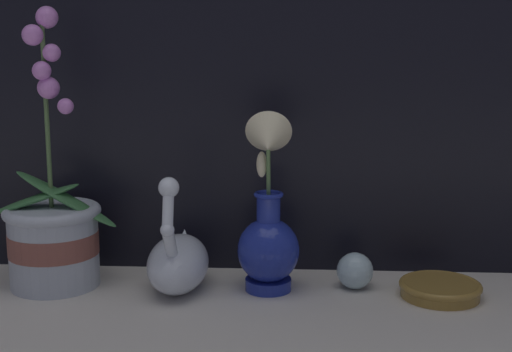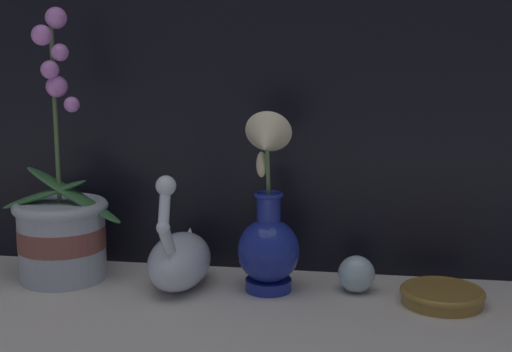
{
  "view_description": "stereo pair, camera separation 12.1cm",
  "coord_description": "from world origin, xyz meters",
  "px_view_note": "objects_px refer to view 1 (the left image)",
  "views": [
    {
      "loc": [
        0.09,
        -1.06,
        0.43
      ],
      "look_at": [
        0.03,
        0.12,
        0.2
      ],
      "focal_mm": 50.0,
      "sensor_mm": 36.0,
      "label": 1
    },
    {
      "loc": [
        0.21,
        -1.05,
        0.43
      ],
      "look_at": [
        0.03,
        0.12,
        0.2
      ],
      "focal_mm": 50.0,
      "sensor_mm": 36.0,
      "label": 2
    }
  ],
  "objects_px": {
    "blue_vase": "(268,231)",
    "amber_dish": "(440,288)",
    "orchid_potted_plant": "(53,232)",
    "glass_sphere": "(355,271)",
    "swan_figurine": "(178,260)"
  },
  "relations": [
    {
      "from": "orchid_potted_plant",
      "to": "amber_dish",
      "type": "distance_m",
      "value": 0.68
    },
    {
      "from": "orchid_potted_plant",
      "to": "glass_sphere",
      "type": "bearing_deg",
      "value": 1.27
    },
    {
      "from": "blue_vase",
      "to": "orchid_potted_plant",
      "type": "bearing_deg",
      "value": 178.65
    },
    {
      "from": "glass_sphere",
      "to": "amber_dish",
      "type": "bearing_deg",
      "value": -13.69
    },
    {
      "from": "blue_vase",
      "to": "amber_dish",
      "type": "bearing_deg",
      "value": -2.7
    },
    {
      "from": "orchid_potted_plant",
      "to": "amber_dish",
      "type": "xyz_separation_m",
      "value": [
        0.67,
        -0.02,
        -0.08
      ]
    },
    {
      "from": "orchid_potted_plant",
      "to": "amber_dish",
      "type": "bearing_deg",
      "value": -1.94
    },
    {
      "from": "swan_figurine",
      "to": "blue_vase",
      "type": "bearing_deg",
      "value": 1.07
    },
    {
      "from": "orchid_potted_plant",
      "to": "swan_figurine",
      "type": "xyz_separation_m",
      "value": [
        0.22,
        -0.01,
        -0.04
      ]
    },
    {
      "from": "swan_figurine",
      "to": "glass_sphere",
      "type": "relative_size",
      "value": 3.34
    },
    {
      "from": "glass_sphere",
      "to": "swan_figurine",
      "type": "bearing_deg",
      "value": -175.61
    },
    {
      "from": "swan_figurine",
      "to": "orchid_potted_plant",
      "type": "bearing_deg",
      "value": 176.94
    },
    {
      "from": "orchid_potted_plant",
      "to": "glass_sphere",
      "type": "xyz_separation_m",
      "value": [
        0.53,
        0.01,
        -0.07
      ]
    },
    {
      "from": "swan_figurine",
      "to": "amber_dish",
      "type": "distance_m",
      "value": 0.45
    },
    {
      "from": "orchid_potted_plant",
      "to": "glass_sphere",
      "type": "height_order",
      "value": "orchid_potted_plant"
    }
  ]
}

